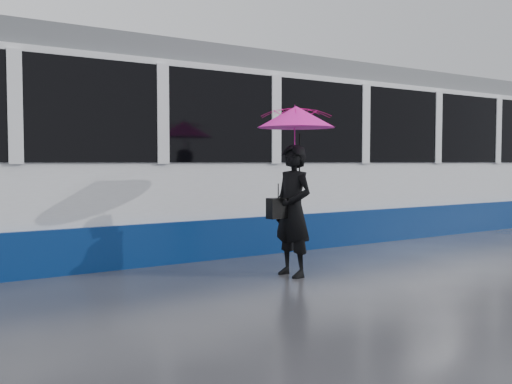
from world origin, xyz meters
TOP-DOWN VIEW (x-y plane):
  - ground at (0.00, 0.00)m, footprint 90.00×90.00m
  - rails at (0.00, 2.50)m, footprint 34.00×1.51m
  - tram at (0.06, 2.50)m, footprint 26.00×2.56m
  - woman at (0.65, -0.41)m, footprint 0.47×0.67m
  - umbrella at (0.70, -0.41)m, footprint 1.11×1.11m
  - handbag at (0.43, -0.39)m, footprint 0.32×0.16m

SIDE VIEW (x-z plane):
  - ground at x=0.00m, z-range 0.00..0.00m
  - rails at x=0.00m, z-range 0.00..0.02m
  - woman at x=0.65m, z-range 0.00..1.73m
  - handbag at x=0.43m, z-range 0.68..1.13m
  - tram at x=0.06m, z-range -0.04..3.31m
  - umbrella at x=0.70m, z-range 1.31..2.48m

